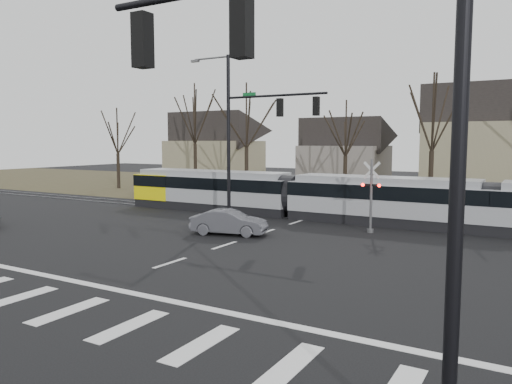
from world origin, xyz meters
The scene contains 15 objects.
ground centered at (0.00, 0.00, 0.00)m, with size 140.00×140.00×0.00m, color black.
grass_verge centered at (0.00, 32.00, 0.01)m, with size 140.00×28.00×0.01m, color #38331E.
crosswalk centered at (0.00, -4.00, 0.01)m, with size 27.00×2.60×0.01m.
stop_line centered at (0.00, -1.80, 0.01)m, with size 28.00×0.35×0.01m, color silver.
lane_dashes centered at (0.00, 16.00, 0.01)m, with size 0.18×30.00×0.01m.
rail_pair centered at (0.00, 15.80, 0.03)m, with size 90.00×1.52×0.06m.
tram centered at (4.68, 16.00, 1.54)m, with size 37.35×2.77×2.83m.
sedan centered at (-1.34, 8.44, 0.67)m, with size 4.28×2.42×1.33m, color #4D4E55.
signal_pole_near_right centered at (10.11, -6.00, 5.17)m, with size 6.72×0.44×8.00m.
signal_pole_far centered at (-2.41, 12.50, 5.70)m, with size 9.28×0.44×10.20m.
rail_crossing_signal centered at (5.00, 12.79, 1.89)m, with size 1.08×0.36×4.00m.
tree_row centered at (2.00, 26.00, 5.00)m, with size 59.20×7.20×10.00m.
house_a centered at (-20.00, 34.00, 4.46)m, with size 9.72×8.64×8.60m.
house_b centered at (-5.00, 36.00, 3.97)m, with size 8.64×7.56×7.65m.
house_c centered at (9.00, 33.00, 5.23)m, with size 10.80×8.64×10.10m.
Camera 1 is at (13.06, -13.50, 4.94)m, focal length 35.00 mm.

